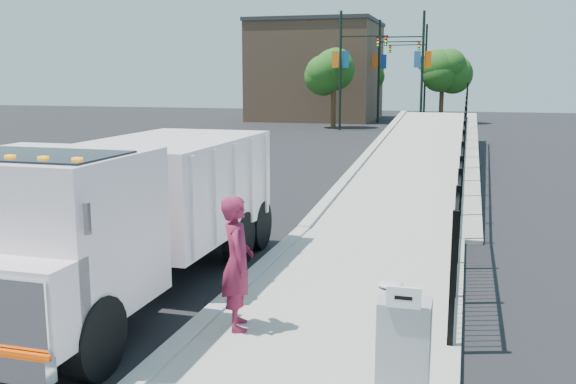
# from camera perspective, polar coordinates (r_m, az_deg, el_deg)

# --- Properties ---
(ground) EXTENTS (120.00, 120.00, 0.00)m
(ground) POSITION_cam_1_polar(r_m,az_deg,el_deg) (11.63, -3.48, -8.23)
(ground) COLOR black
(ground) RESTS_ON ground
(sidewalk) EXTENTS (3.55, 12.00, 0.12)m
(sidewalk) POSITION_cam_1_polar(r_m,az_deg,el_deg) (9.32, 3.88, -12.65)
(sidewalk) COLOR #9E998E
(sidewalk) RESTS_ON ground
(curb) EXTENTS (0.30, 12.00, 0.16)m
(curb) POSITION_cam_1_polar(r_m,az_deg,el_deg) (9.85, -7.37, -11.29)
(curb) COLOR #ADAAA3
(curb) RESTS_ON ground
(ramp) EXTENTS (3.95, 24.06, 3.19)m
(ramp) POSITION_cam_1_polar(r_m,az_deg,el_deg) (26.71, 12.23, 2.10)
(ramp) COLOR #9E998E
(ramp) RESTS_ON ground
(iron_fence) EXTENTS (0.10, 28.00, 1.80)m
(iron_fence) POSITION_cam_1_polar(r_m,az_deg,el_deg) (22.59, 15.30, 2.82)
(iron_fence) COLOR black
(iron_fence) RESTS_ON ground
(truck) EXTENTS (2.69, 7.98, 2.73)m
(truck) POSITION_cam_1_polar(r_m,az_deg,el_deg) (10.93, -14.29, -1.40)
(truck) COLOR black
(truck) RESTS_ON ground
(worker) EXTENTS (0.70, 0.83, 1.93)m
(worker) POSITION_cam_1_polar(r_m,az_deg,el_deg) (9.16, -4.54, -6.28)
(worker) COLOR maroon
(worker) RESTS_ON sidewalk
(utility_cabinet) EXTENTS (0.55, 0.40, 1.25)m
(utility_cabinet) POSITION_cam_1_polar(r_m,az_deg,el_deg) (7.15, 10.22, -14.20)
(utility_cabinet) COLOR gray
(utility_cabinet) RESTS_ON sidewalk
(arrow_sign) EXTENTS (0.35, 0.04, 0.22)m
(arrow_sign) POSITION_cam_1_polar(r_m,az_deg,el_deg) (6.67, 10.24, -9.21)
(arrow_sign) COLOR white
(arrow_sign) RESTS_ON utility_cabinet
(debris) EXTENTS (0.45, 0.45, 0.11)m
(debris) POSITION_cam_1_polar(r_m,az_deg,el_deg) (11.22, 9.07, -8.09)
(debris) COLOR silver
(debris) RESTS_ON sidewalk
(light_pole_0) EXTENTS (3.77, 0.22, 8.00)m
(light_pole_0) POSITION_cam_1_polar(r_m,az_deg,el_deg) (44.48, 5.07, 11.11)
(light_pole_0) COLOR black
(light_pole_0) RESTS_ON ground
(light_pole_1) EXTENTS (3.78, 0.22, 8.00)m
(light_pole_1) POSITION_cam_1_polar(r_m,az_deg,el_deg) (45.17, 11.47, 10.93)
(light_pole_1) COLOR black
(light_pole_1) RESTS_ON ground
(light_pole_2) EXTENTS (3.78, 0.22, 8.00)m
(light_pole_2) POSITION_cam_1_polar(r_m,az_deg,el_deg) (51.81, 8.43, 10.91)
(light_pole_2) COLOR black
(light_pole_2) RESTS_ON ground
(light_pole_3) EXTENTS (3.78, 0.22, 8.00)m
(light_pole_3) POSITION_cam_1_polar(r_m,az_deg,el_deg) (56.87, 11.81, 10.74)
(light_pole_3) COLOR black
(light_pole_3) RESTS_ON ground
(tree_0) EXTENTS (3.05, 3.05, 5.52)m
(tree_0) POSITION_cam_1_polar(r_m,az_deg,el_deg) (46.06, 4.09, 10.59)
(tree_0) COLOR #382314
(tree_0) RESTS_ON ground
(tree_1) EXTENTS (2.81, 2.81, 5.41)m
(tree_1) POSITION_cam_1_polar(r_m,az_deg,el_deg) (52.31, 13.58, 10.29)
(tree_1) COLOR #382314
(tree_1) RESTS_ON ground
(tree_2) EXTENTS (2.54, 2.54, 5.27)m
(tree_2) POSITION_cam_1_polar(r_m,az_deg,el_deg) (58.90, 7.27, 10.44)
(tree_2) COLOR #382314
(tree_2) RESTS_ON ground
(building) EXTENTS (10.00, 10.00, 8.00)m
(building) POSITION_cam_1_polar(r_m,az_deg,el_deg) (55.86, 2.59, 10.58)
(building) COLOR #8C664C
(building) RESTS_ON ground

